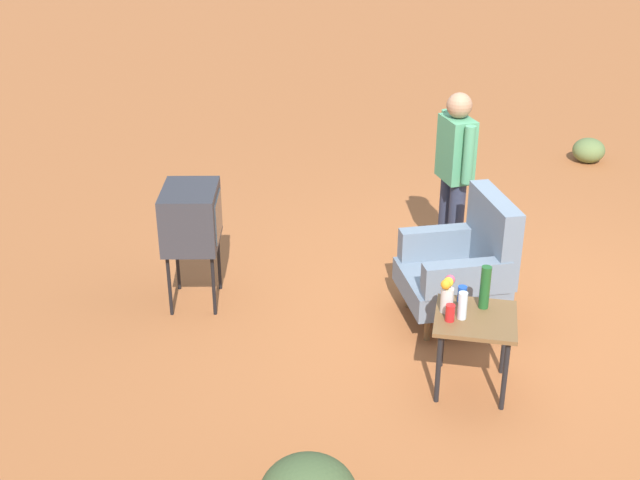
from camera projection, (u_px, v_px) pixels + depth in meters
name	position (u px, v px, depth m)	size (l,w,h in m)	color
ground_plane	(473.00, 305.00, 6.99)	(60.00, 60.00, 0.00)	#AD6033
armchair	(464.00, 264.00, 6.59)	(1.00, 1.01, 1.06)	brown
side_table	(475.00, 327.00, 5.73)	(0.56, 0.56, 0.58)	black
tv_on_stand	(191.00, 217.00, 6.72)	(0.68, 0.55, 1.03)	black
person_standing	(455.00, 171.00, 7.25)	(0.52, 0.36, 1.64)	#2D3347
bottle_wine_green	(485.00, 287.00, 5.74)	(0.07, 0.07, 0.32)	#1E5623
soda_can_red	(450.00, 313.00, 5.62)	(0.07, 0.07, 0.12)	red
soda_can_blue	(462.00, 294.00, 5.86)	(0.07, 0.07, 0.12)	blue
bottle_short_clear	(462.00, 306.00, 5.63)	(0.06, 0.06, 0.20)	silver
flower_vase	(447.00, 293.00, 5.70)	(0.14, 0.10, 0.27)	silver
shrub_near	(589.00, 150.00, 10.12)	(0.39, 0.39, 0.30)	olive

